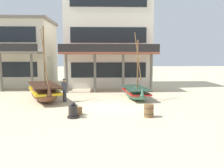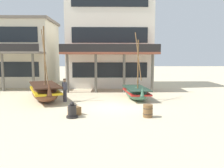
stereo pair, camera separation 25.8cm
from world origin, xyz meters
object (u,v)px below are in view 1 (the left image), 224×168
object	(u,v)px
capstan_winch	(73,112)
harbor_building_annex	(8,53)
fishing_boat_near_left	(44,92)
wooden_barrel	(149,111)
fisherman_by_hull	(64,90)
harbor_building_main	(108,38)
fishing_boat_centre_large	(136,92)
cargo_crate	(75,111)

from	to	relation	value
capstan_winch	harbor_building_annex	world-z (taller)	harbor_building_annex
fishing_boat_near_left	wooden_barrel	distance (m)	8.46
wooden_barrel	fisherman_by_hull	bearing A→B (deg)	139.97
harbor_building_main	wooden_barrel	bearing A→B (deg)	-81.88
fisherman_by_hull	capstan_winch	distance (m)	4.67
fishing_boat_centre_large	wooden_barrel	size ratio (longest dim) A/B	7.36
capstan_winch	fishing_boat_near_left	bearing A→B (deg)	119.69
fisherman_by_hull	harbor_building_main	xyz separation A→B (m)	(3.34, 9.41, 4.53)
fishing_boat_centre_large	fisherman_by_hull	size ratio (longest dim) A/B	3.06
capstan_winch	harbor_building_main	size ratio (longest dim) A/B	0.08
fishing_boat_centre_large	capstan_winch	bearing A→B (deg)	-127.34
fishing_boat_centre_large	cargo_crate	xyz separation A→B (m)	(-4.10, -4.86, -0.27)
fishing_boat_centre_large	harbor_building_annex	bearing A→B (deg)	144.82
harbor_building_main	harbor_building_annex	distance (m)	11.71
capstan_winch	wooden_barrel	xyz separation A→B (m)	(4.11, 0.01, 0.02)
fisherman_by_hull	harbor_building_annex	distance (m)	13.62
fisherman_by_hull	cargo_crate	distance (m)	4.16
fishing_boat_near_left	cargo_crate	size ratio (longest dim) A/B	9.55
fishing_boat_near_left	cargo_crate	bearing A→B (deg)	-56.87
capstan_winch	cargo_crate	bearing A→B (deg)	86.06
capstan_winch	cargo_crate	world-z (taller)	capstan_winch
wooden_barrel	harbor_building_main	bearing A→B (deg)	98.12
harbor_building_main	cargo_crate	bearing A→B (deg)	-98.93
fishing_boat_near_left	fishing_boat_centre_large	size ratio (longest dim) A/B	1.05
harbor_building_main	harbor_building_annex	xyz separation A→B (m)	(-11.55, 1.08, -1.66)
wooden_barrel	cargo_crate	bearing A→B (deg)	172.31
harbor_building_annex	fishing_boat_centre_large	bearing A→B (deg)	-35.18
fisherman_by_hull	harbor_building_main	distance (m)	10.96
fisherman_by_hull	wooden_barrel	xyz separation A→B (m)	(5.32, -4.47, -0.48)
fishing_boat_centre_large	harbor_building_annex	xyz separation A→B (m)	(-13.55, 9.55, 3.19)
fishing_boat_near_left	harbor_building_main	distance (m)	11.27
fisherman_by_hull	harbor_building_main	world-z (taller)	harbor_building_main
wooden_barrel	cargo_crate	distance (m)	4.11
fishing_boat_near_left	harbor_building_main	bearing A→B (deg)	61.33
fishing_boat_near_left	fishing_boat_centre_large	world-z (taller)	fishing_boat_near_left
fishing_boat_near_left	harbor_building_annex	world-z (taller)	harbor_building_annex
fishing_boat_near_left	capstan_winch	bearing A→B (deg)	-60.31
fishing_boat_centre_large	fisherman_by_hull	world-z (taller)	fishing_boat_centre_large
cargo_crate	harbor_building_annex	size ratio (longest dim) A/B	0.05
fishing_boat_centre_large	fisherman_by_hull	xyz separation A→B (m)	(-5.34, -0.94, 0.32)
cargo_crate	harbor_building_main	size ratio (longest dim) A/B	0.05
fisherman_by_hull	harbor_building_annex	size ratio (longest dim) A/B	0.16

